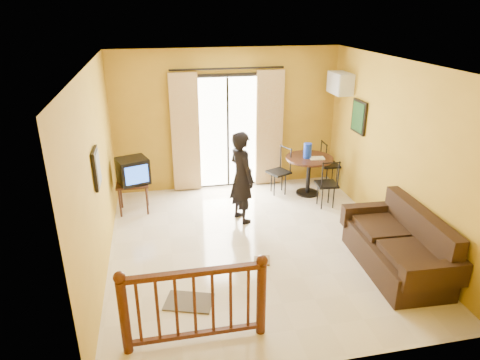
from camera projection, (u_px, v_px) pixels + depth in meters
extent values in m
plane|color=beige|center=(256.00, 245.00, 6.79)|extent=(5.00, 5.00, 0.00)
plane|color=white|center=(258.00, 64.00, 5.72)|extent=(5.00, 5.00, 0.00)
plane|color=#B78C23|center=(227.00, 120.00, 8.52)|extent=(4.50, 0.00, 4.50)
plane|color=#B78C23|center=(320.00, 252.00, 3.99)|extent=(4.50, 0.00, 4.50)
plane|color=#B78C23|center=(97.00, 174.00, 5.83)|extent=(0.00, 5.00, 5.00)
plane|color=#B78C23|center=(397.00, 152.00, 6.67)|extent=(0.00, 5.00, 5.00)
cube|color=black|center=(227.00, 132.00, 8.60)|extent=(1.34, 0.03, 2.34)
cube|color=white|center=(228.00, 133.00, 8.57)|extent=(1.20, 0.04, 2.20)
cube|color=black|center=(228.00, 133.00, 8.55)|extent=(0.04, 0.02, 2.20)
cube|color=beige|center=(185.00, 134.00, 8.35)|extent=(0.55, 0.08, 2.35)
cube|color=beige|center=(269.00, 129.00, 8.66)|extent=(0.55, 0.08, 2.35)
cylinder|color=black|center=(227.00, 69.00, 8.04)|extent=(2.20, 0.04, 0.04)
cube|color=black|center=(132.00, 184.00, 7.70)|extent=(0.57, 0.47, 0.04)
cylinder|color=black|center=(120.00, 203.00, 7.59)|extent=(0.04, 0.04, 0.55)
cylinder|color=black|center=(147.00, 201.00, 7.68)|extent=(0.04, 0.04, 0.55)
cylinder|color=black|center=(121.00, 194.00, 7.93)|extent=(0.04, 0.04, 0.55)
cylinder|color=black|center=(147.00, 192.00, 8.02)|extent=(0.04, 0.04, 0.55)
cube|color=black|center=(133.00, 171.00, 7.61)|extent=(0.63, 0.60, 0.46)
cube|color=blue|center=(137.00, 175.00, 7.43)|extent=(0.39, 0.14, 0.33)
cube|color=black|center=(96.00, 168.00, 5.60)|extent=(0.04, 0.42, 0.52)
cube|color=#57544A|center=(98.00, 168.00, 5.61)|extent=(0.01, 0.34, 0.44)
cylinder|color=black|center=(309.00, 158.00, 8.35)|extent=(0.93, 0.93, 0.04)
cylinder|color=black|center=(308.00, 176.00, 8.50)|extent=(0.08, 0.08, 0.75)
cylinder|color=black|center=(307.00, 193.00, 8.63)|extent=(0.45, 0.45, 0.03)
cylinder|color=#1433BB|center=(308.00, 151.00, 8.26)|extent=(0.16, 0.16, 0.29)
cube|color=white|center=(317.00, 158.00, 8.27)|extent=(0.30, 0.22, 0.02)
cube|color=silver|center=(340.00, 83.00, 8.13)|extent=(0.30, 0.60, 0.40)
cube|color=gray|center=(333.00, 83.00, 8.10)|extent=(0.02, 0.56, 0.36)
cube|color=black|center=(359.00, 117.00, 7.75)|extent=(0.04, 0.50, 0.60)
cube|color=black|center=(358.00, 117.00, 7.75)|extent=(0.01, 0.42, 0.52)
cube|color=black|center=(370.00, 217.00, 6.87)|extent=(0.49, 0.87, 0.04)
cube|color=black|center=(368.00, 231.00, 6.97)|extent=(0.45, 0.83, 0.03)
cube|color=black|center=(369.00, 241.00, 6.56)|extent=(0.05, 0.05, 0.37)
cube|color=black|center=(392.00, 238.00, 6.63)|extent=(0.05, 0.05, 0.37)
cube|color=black|center=(347.00, 218.00, 7.26)|extent=(0.05, 0.05, 0.37)
cube|color=black|center=(368.00, 215.00, 7.33)|extent=(0.05, 0.05, 0.37)
imported|color=brown|center=(365.00, 210.00, 7.02)|extent=(0.22, 0.22, 0.06)
cube|color=black|center=(395.00, 255.00, 6.11)|extent=(0.95, 1.78, 0.44)
cube|color=black|center=(420.00, 230.00, 6.03)|extent=(0.28, 1.75, 0.60)
cube|color=black|center=(434.00, 275.00, 5.25)|extent=(0.88, 0.21, 0.33)
cube|color=black|center=(369.00, 214.00, 6.79)|extent=(0.88, 0.21, 0.33)
cube|color=black|center=(409.00, 255.00, 5.66)|extent=(0.63, 0.73, 0.11)
cube|color=black|center=(380.00, 228.00, 6.35)|extent=(0.63, 0.73, 0.11)
imported|color=black|center=(242.00, 177.00, 7.29)|extent=(0.57, 0.69, 1.62)
cylinder|color=#471E0F|center=(124.00, 318.00, 4.54)|extent=(0.11, 0.11, 0.92)
cylinder|color=#471E0F|center=(261.00, 299.00, 4.82)|extent=(0.11, 0.11, 0.92)
sphere|color=#471E0F|center=(119.00, 277.00, 4.34)|extent=(0.13, 0.13, 0.13)
sphere|color=#471E0F|center=(262.00, 261.00, 4.62)|extent=(0.13, 0.13, 0.13)
cube|color=#471E0F|center=(193.00, 273.00, 4.50)|extent=(1.55, 0.08, 0.06)
cube|color=#471E0F|center=(196.00, 334.00, 4.82)|extent=(1.55, 0.06, 0.05)
cube|color=#554D44|center=(189.00, 302.00, 5.48)|extent=(0.70, 0.57, 0.02)
cube|color=brown|center=(257.00, 261.00, 6.32)|extent=(0.16, 0.27, 0.03)
cube|color=brown|center=(266.00, 260.00, 6.35)|extent=(0.16, 0.27, 0.03)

